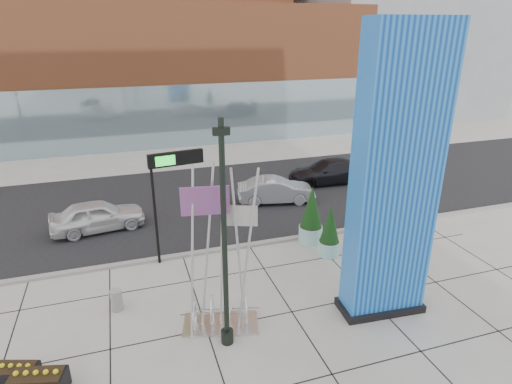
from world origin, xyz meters
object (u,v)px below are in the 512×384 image
object	(u,v)px
car_white_west	(98,216)
car_silver_mid	(276,191)
blue_pylon	(394,185)
overhead_street_sign	(172,169)
public_art_sculpture	(220,287)
lamp_post	(225,261)
concrete_bollard	(117,300)

from	to	relation	value
car_white_west	car_silver_mid	xyz separation A→B (m)	(9.39, 0.66, -0.04)
car_white_west	car_silver_mid	distance (m)	9.41
blue_pylon	overhead_street_sign	bearing A→B (deg)	142.38
public_art_sculpture	car_white_west	bearing A→B (deg)	128.70
public_art_sculpture	overhead_street_sign	bearing A→B (deg)	113.01
lamp_post	concrete_bollard	distance (m)	4.95
lamp_post	concrete_bollard	size ratio (longest dim) A/B	9.11
lamp_post	car_silver_mid	size ratio (longest dim) A/B	1.66
blue_pylon	lamp_post	world-z (taller)	blue_pylon
lamp_post	public_art_sculpture	size ratio (longest dim) A/B	1.27
lamp_post	concrete_bollard	world-z (taller)	lamp_post
lamp_post	public_art_sculpture	distance (m)	1.68
concrete_bollard	car_white_west	world-z (taller)	car_white_west
public_art_sculpture	overhead_street_sign	size ratio (longest dim) A/B	1.19
public_art_sculpture	overhead_street_sign	distance (m)	5.40
lamp_post	overhead_street_sign	distance (m)	5.74
car_silver_mid	car_white_west	bearing A→B (deg)	105.48
blue_pylon	public_art_sculpture	bearing A→B (deg)	175.48
concrete_bollard	car_white_west	distance (m)	6.88
car_white_west	overhead_street_sign	bearing A→B (deg)	-148.79
public_art_sculpture	car_silver_mid	bearing A→B (deg)	74.35
concrete_bollard	car_white_west	bearing A→B (deg)	95.97
lamp_post	car_white_west	world-z (taller)	lamp_post
blue_pylon	lamp_post	bearing A→B (deg)	-175.42
public_art_sculpture	car_silver_mid	size ratio (longest dim) A/B	1.31
concrete_bollard	car_silver_mid	world-z (taller)	car_silver_mid
blue_pylon	car_white_west	xyz separation A→B (m)	(-9.45, 9.58, -3.86)
car_silver_mid	overhead_street_sign	bearing A→B (deg)	138.88
blue_pylon	overhead_street_sign	xyz separation A→B (m)	(-6.20, 5.54, -0.58)
car_silver_mid	blue_pylon	bearing A→B (deg)	-168.23
concrete_bollard	car_silver_mid	xyz separation A→B (m)	(8.67, 7.50, 0.31)
lamp_post	car_white_west	distance (m)	10.62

